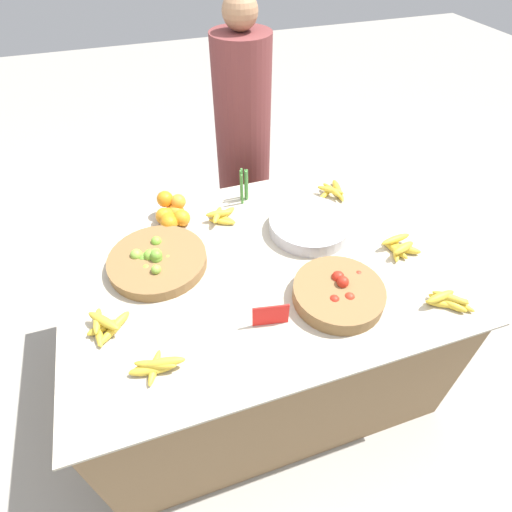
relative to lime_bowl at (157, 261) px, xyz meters
name	(u,v)px	position (x,y,z in m)	size (l,w,h in m)	color
ground_plane	(256,360)	(0.40, -0.13, -0.81)	(12.00, 12.00, 0.00)	#A39E93
market_table	(256,319)	(0.40, -0.13, -0.42)	(1.62, 1.19, 0.78)	olive
lime_bowl	(157,261)	(0.00, 0.00, 0.00)	(0.42, 0.42, 0.09)	olive
tomato_basket	(338,293)	(0.65, -0.41, 0.01)	(0.36, 0.36, 0.10)	olive
orange_pile	(171,214)	(0.11, 0.27, 0.02)	(0.16, 0.20, 0.13)	orange
metal_bowl	(310,225)	(0.71, 0.01, 0.00)	(0.38, 0.38, 0.06)	#B7B7BF
price_sign	(271,315)	(0.35, -0.44, 0.02)	(0.13, 0.03, 0.10)	red
veg_bundle	(244,185)	(0.49, 0.34, 0.06)	(0.05, 0.06, 0.17)	#428438
banana_bunch_front_left	(156,366)	(-0.08, -0.50, 0.00)	(0.20, 0.14, 0.06)	gold
banana_bunch_back_center	(221,216)	(0.34, 0.21, 0.00)	(0.16, 0.14, 0.06)	gold
banana_bunch_front_right	(399,247)	(1.03, -0.25, 0.00)	(0.17, 0.15, 0.06)	gold
banana_bunch_middle_left	(334,191)	(0.95, 0.23, 0.00)	(0.17, 0.19, 0.05)	gold
banana_bunch_middle_right	(106,325)	(-0.23, -0.28, 0.00)	(0.17, 0.17, 0.06)	gold
banana_bunch_front_center	(447,301)	(1.04, -0.57, -0.01)	(0.19, 0.15, 0.06)	gold
vendor_person	(244,155)	(0.64, 0.83, -0.06)	(0.32, 0.32, 1.60)	brown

